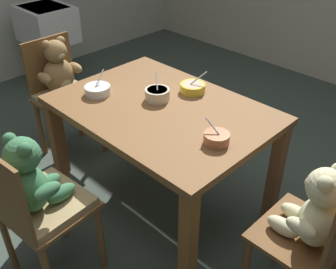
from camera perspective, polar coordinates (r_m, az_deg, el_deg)
The scene contains 10 objects.
ground_plane at distance 2.63m, azimuth -0.78°, elevation -10.57°, with size 5.20×5.20×0.04m.
dining_table at distance 2.23m, azimuth -0.91°, elevation 1.65°, with size 1.20×0.84×0.74m.
teddy_chair_near_front at distance 1.94m, azimuth -18.87°, elevation -7.85°, with size 0.44×0.42×0.89m.
teddy_chair_near_right at distance 1.83m, azimuth 20.60°, elevation -11.61°, with size 0.36×0.40×0.86m.
teddy_chair_near_left at distance 2.91m, azimuth -15.21°, elevation 7.36°, with size 0.38×0.41×0.90m.
porridge_bowl_terracotta_near_right at distance 1.87m, azimuth 7.06°, elevation -0.52°, with size 0.13×0.13×0.11m.
porridge_bowl_yellow_far_center at distance 2.32m, azimuth 3.64°, elevation 6.81°, with size 0.15×0.15×0.12m.
porridge_bowl_white_near_left at distance 2.33m, azimuth -10.19°, elevation 6.41°, with size 0.15×0.16×0.12m.
porridge_bowl_cream_center at distance 2.23m, azimuth -1.57°, elevation 5.88°, with size 0.14×0.14×0.13m.
sink_basin at distance 4.06m, azimuth -16.99°, elevation 13.60°, with size 0.52×0.42×0.80m.
Camera 1 is at (1.36, -1.32, 1.81)m, focal length 41.97 mm.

